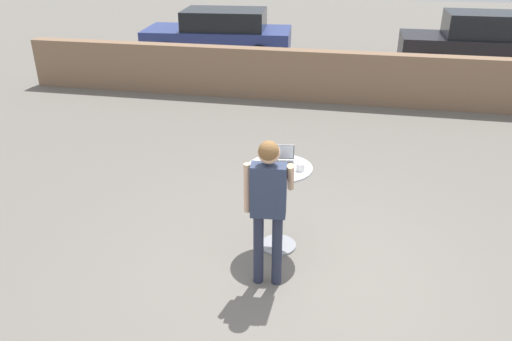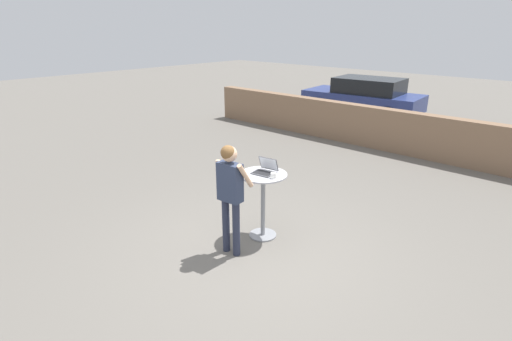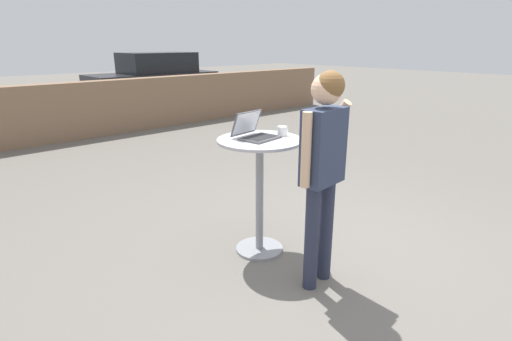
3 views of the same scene
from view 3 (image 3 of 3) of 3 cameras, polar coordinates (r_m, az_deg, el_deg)
The scene contains 7 objects.
ground_plane at distance 3.75m, azimuth 9.42°, elevation -12.46°, with size 50.00×50.00×0.00m, color slate.
pavement_kerb at distance 8.84m, azimuth -24.80°, elevation 7.70°, with size 14.43×0.35×1.13m.
cafe_table at distance 3.56m, azimuth 0.52°, elevation -0.79°, with size 0.75×0.75×1.08m.
laptop at distance 3.49m, azimuth -0.15°, elevation 5.46°, with size 0.37×0.36×0.23m.
coffee_mug at distance 3.59m, azimuth 3.76°, elevation 5.65°, with size 0.12×0.09×0.08m.
standing_person at distance 3.00m, azimuth 9.56°, elevation 2.02°, with size 0.51×0.39×1.69m.
parked_car_near_street at distance 13.26m, azimuth -14.29°, elevation 12.64°, with size 3.94×1.77×1.57m.
Camera 3 is at (-2.58, -1.97, 1.88)m, focal length 28.00 mm.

